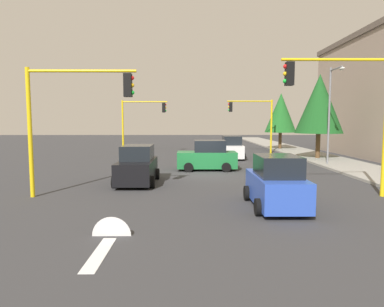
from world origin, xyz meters
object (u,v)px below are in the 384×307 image
(traffic_signal_far_right, at_px, (141,116))
(car_green, at_px, (207,157))
(tree_roadside_mid, at_px, (319,104))
(traffic_signal_near_right, at_px, (73,106))
(traffic_signal_near_left, at_px, (345,98))
(car_blue, at_px, (276,184))
(tree_roadside_far, at_px, (281,113))
(car_white, at_px, (231,148))
(traffic_signal_far_left, at_px, (253,115))
(street_lamp_curbside, at_px, (332,105))
(car_black, at_px, (137,166))

(traffic_signal_far_right, height_order, car_green, traffic_signal_far_right)
(traffic_signal_far_right, bearing_deg, tree_roadside_mid, 69.01)
(traffic_signal_near_right, bearing_deg, car_green, 142.88)
(traffic_signal_near_left, height_order, car_blue, traffic_signal_near_left)
(car_blue, bearing_deg, tree_roadside_far, 164.71)
(car_blue, bearing_deg, traffic_signal_near_left, 119.48)
(car_white, bearing_deg, tree_roadside_mid, 82.77)
(traffic_signal_near_left, distance_m, tree_roadside_mid, 14.64)
(traffic_signal_far_left, xyz_separation_m, street_lamp_curbside, (10.39, 3.55, 0.53))
(traffic_signal_far_right, height_order, traffic_signal_near_left, traffic_signal_near_left)
(traffic_signal_far_right, xyz_separation_m, car_black, (16.77, 2.12, -2.88))
(traffic_signal_near_right, relative_size, tree_roadside_mid, 0.77)
(traffic_signal_far_left, bearing_deg, traffic_signal_near_right, -29.49)
(street_lamp_curbside, height_order, tree_roadside_mid, tree_roadside_mid)
(street_lamp_curbside, distance_m, car_green, 9.59)
(tree_roadside_mid, bearing_deg, traffic_signal_far_left, -144.06)
(car_green, bearing_deg, traffic_signal_far_right, -153.31)
(traffic_signal_near_left, relative_size, car_green, 1.52)
(tree_roadside_mid, bearing_deg, traffic_signal_far_right, -110.99)
(traffic_signal_near_right, xyz_separation_m, car_black, (-3.23, 2.14, -2.96))
(traffic_signal_far_left, bearing_deg, car_black, -28.66)
(traffic_signal_near_right, height_order, car_blue, traffic_signal_near_right)
(traffic_signal_near_right, distance_m, car_green, 10.46)
(traffic_signal_far_left, distance_m, traffic_signal_far_right, 11.29)
(tree_roadside_mid, height_order, car_white, tree_roadside_mid)
(traffic_signal_far_right, relative_size, tree_roadside_mid, 0.75)
(traffic_signal_near_right, xyz_separation_m, tree_roadside_far, (-24.00, 15.16, 0.30))
(street_lamp_curbside, xyz_separation_m, car_green, (1.61, -8.81, -3.45))
(tree_roadside_far, bearing_deg, traffic_signal_far_right, -75.20)
(traffic_signal_far_left, relative_size, street_lamp_curbside, 0.77)
(traffic_signal_far_right, height_order, street_lamp_curbside, street_lamp_curbside)
(traffic_signal_far_right, relative_size, car_green, 1.37)
(tree_roadside_mid, xyz_separation_m, car_white, (-0.91, -7.17, -3.76))
(traffic_signal_far_right, bearing_deg, car_black, 7.21)
(street_lamp_curbside, distance_m, car_white, 8.97)
(traffic_signal_far_left, bearing_deg, street_lamp_curbside, 18.87)
(tree_roadside_far, relative_size, car_white, 1.54)
(tree_roadside_far, relative_size, car_green, 1.64)
(street_lamp_curbside, bearing_deg, tree_roadside_mid, 169.67)
(car_blue, distance_m, car_black, 7.83)
(traffic_signal_far_left, relative_size, traffic_signal_near_left, 0.91)
(traffic_signal_far_left, distance_m, tree_roadside_far, 5.56)
(street_lamp_curbside, bearing_deg, traffic_signal_far_left, -161.13)
(car_white, bearing_deg, traffic_signal_far_right, -121.00)
(traffic_signal_near_left, bearing_deg, traffic_signal_far_right, -150.37)
(traffic_signal_near_right, height_order, street_lamp_curbside, street_lamp_curbside)
(car_black, bearing_deg, tree_roadside_mid, 128.55)
(traffic_signal_far_right, bearing_deg, traffic_signal_near_left, 29.63)
(tree_roadside_far, xyz_separation_m, car_black, (20.77, -13.02, -3.26))
(street_lamp_curbside, xyz_separation_m, tree_roadside_far, (-14.39, 0.30, -0.19))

